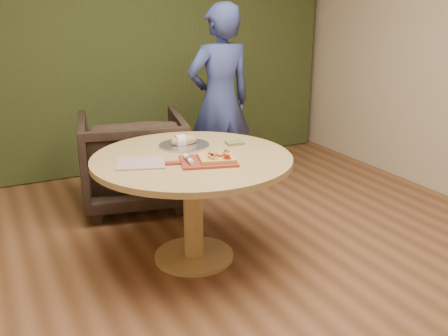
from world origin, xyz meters
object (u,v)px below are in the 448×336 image
object	(u,v)px
pedestal_table	(192,176)
armchair	(133,156)
serving_tray	(184,145)
cutlery_roll	(189,159)
person_standing	(220,102)
flatbread_pizza	(217,157)
bread_roll	(183,141)
pizza_paddle	(206,161)

from	to	relation	value
pedestal_table	armchair	xyz separation A→B (m)	(-0.07, 1.15, -0.16)
pedestal_table	serving_tray	bearing A→B (deg)	79.77
cutlery_roll	person_standing	xyz separation A→B (m)	(0.83, 1.23, 0.08)
cutlery_roll	pedestal_table	bearing A→B (deg)	67.03
armchair	person_standing	size ratio (longest dim) A/B	0.52
pedestal_table	person_standing	distance (m)	1.34
pedestal_table	armchair	distance (m)	1.16
flatbread_pizza	serving_tray	world-z (taller)	flatbread_pizza
cutlery_roll	bread_roll	world-z (taller)	bread_roll
pizza_paddle	flatbread_pizza	bearing A→B (deg)	4.06
bread_roll	person_standing	size ratio (longest dim) A/B	0.11
pizza_paddle	bread_roll	distance (m)	0.40
pizza_paddle	bread_roll	size ratio (longest dim) A/B	2.45
pedestal_table	cutlery_roll	world-z (taller)	cutlery_roll
bread_roll	pizza_paddle	bearing A→B (deg)	-90.61
serving_tray	person_standing	distance (m)	1.11
flatbread_pizza	pizza_paddle	bearing A→B (deg)	168.26
serving_tray	bread_roll	xyz separation A→B (m)	(-0.01, 0.00, 0.04)
flatbread_pizza	bread_roll	xyz separation A→B (m)	(-0.06, 0.42, 0.02)
serving_tray	bread_roll	world-z (taller)	bread_roll
serving_tray	armchair	world-z (taller)	armchair
flatbread_pizza	person_standing	distance (m)	1.43
person_standing	pizza_paddle	bearing A→B (deg)	59.21
pizza_paddle	person_standing	size ratio (longest dim) A/B	0.27
flatbread_pizza	cutlery_roll	xyz separation A→B (m)	(-0.18, 0.04, 0.00)
person_standing	armchair	bearing A→B (deg)	-5.40
pedestal_table	cutlery_roll	distance (m)	0.24
armchair	person_standing	xyz separation A→B (m)	(0.81, -0.06, 0.41)
serving_tray	armchair	distance (m)	0.97
pizza_paddle	flatbread_pizza	world-z (taller)	flatbread_pizza
pedestal_table	cutlery_roll	bearing A→B (deg)	-120.17
cutlery_roll	bread_roll	distance (m)	0.40
serving_tray	person_standing	size ratio (longest dim) A/B	0.21
cutlery_roll	armchair	xyz separation A→B (m)	(0.01, 1.29, -0.33)
bread_roll	person_standing	world-z (taller)	person_standing
flatbread_pizza	bread_roll	size ratio (longest dim) A/B	1.41
pedestal_table	armchair	world-z (taller)	armchair
bread_roll	cutlery_roll	bearing A→B (deg)	-107.02
pedestal_table	pizza_paddle	size ratio (longest dim) A/B	2.81
flatbread_pizza	cutlery_roll	world-z (taller)	flatbread_pizza
pedestal_table	person_standing	xyz separation A→B (m)	(0.74, 1.09, 0.25)
pizza_paddle	serving_tray	xyz separation A→B (m)	(0.01, 0.40, -0.00)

